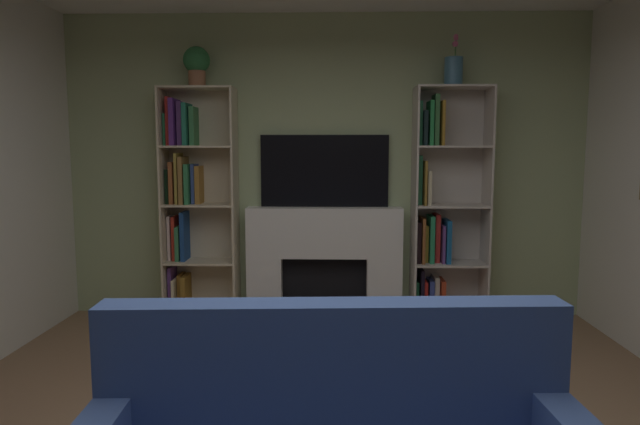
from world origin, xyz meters
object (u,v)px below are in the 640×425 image
fireplace (324,260)px  tv (325,171)px  bookshelf_left (192,201)px  vase_with_flowers (454,71)px  potted_plant (197,64)px  bookshelf_right (440,213)px

fireplace → tv: 0.81m
bookshelf_left → vase_with_flowers: 2.58m
fireplace → tv: size_ratio=1.30×
tv → potted_plant: (-1.12, -0.12, 0.94)m
bookshelf_right → potted_plant: 2.52m
bookshelf_left → vase_with_flowers: (2.32, -0.04, 1.14)m
vase_with_flowers → fireplace: bearing=178.1°
vase_with_flowers → tv: bearing=173.8°
fireplace → vase_with_flowers: size_ratio=3.41×
bookshelf_right → potted_plant: bearing=-179.2°
tv → bookshelf_left: (-1.20, -0.08, -0.27)m
bookshelf_left → potted_plant: potted_plant is taller
bookshelf_left → potted_plant: (0.08, -0.04, 1.21)m
bookshelf_left → fireplace: bearing=-0.0°
fireplace → tv: (0.00, 0.08, 0.81)m
potted_plant → vase_with_flowers: (2.24, -0.00, -0.07)m
tv → vase_with_flowers: 1.42m
tv → potted_plant: potted_plant is taller
bookshelf_left → vase_with_flowers: size_ratio=4.70×
bookshelf_right → bookshelf_left: bearing=179.8°
potted_plant → vase_with_flowers: size_ratio=0.79×
fireplace → tv: bearing=90.0°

